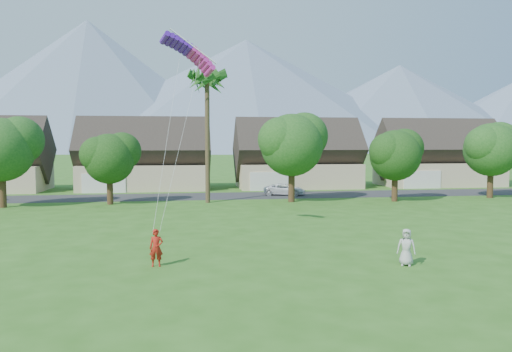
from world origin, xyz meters
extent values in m
plane|color=#2D6019|center=(0.00, 0.00, 0.00)|extent=(500.00, 500.00, 0.00)
cube|color=#2D2D30|center=(0.00, 34.00, 0.01)|extent=(90.00, 7.00, 0.01)
imported|color=#A71E13|center=(-5.46, 4.59, 0.88)|extent=(0.64, 0.42, 1.75)
imported|color=#B2B3AE|center=(6.15, 3.11, 0.87)|extent=(1.01, 0.87, 1.74)
imported|color=white|center=(6.52, 34.00, 0.62)|extent=(4.89, 3.37, 1.24)
cone|color=slate|center=(-55.00, 260.00, 35.00)|extent=(190.00, 190.00, 70.00)
cone|color=slate|center=(30.00, 260.00, 31.00)|extent=(240.00, 240.00, 62.00)
cone|color=slate|center=(120.00, 260.00, 25.00)|extent=(200.00, 200.00, 50.00)
cube|color=beige|center=(-9.00, 43.00, 1.50)|extent=(15.00, 8.00, 3.00)
cube|color=#382D28|center=(-9.00, 43.00, 4.79)|extent=(15.75, 8.15, 8.15)
cube|color=silver|center=(-13.20, 38.94, 1.10)|extent=(4.80, 0.12, 2.20)
cube|color=beige|center=(10.00, 43.00, 1.50)|extent=(15.00, 8.00, 3.00)
cube|color=#382D28|center=(10.00, 43.00, 4.79)|extent=(15.75, 8.15, 8.15)
cube|color=silver|center=(5.80, 38.94, 1.10)|extent=(4.80, 0.12, 2.20)
cube|color=beige|center=(29.00, 43.00, 1.50)|extent=(15.00, 8.00, 3.00)
cube|color=#382D28|center=(29.00, 43.00, 4.79)|extent=(15.75, 8.15, 8.15)
cube|color=silver|center=(24.80, 38.94, 1.10)|extent=(4.80, 0.12, 2.20)
cylinder|color=#47301C|center=(-20.00, 27.50, 1.31)|extent=(0.61, 0.61, 2.62)
sphere|color=#214916|center=(-20.00, 27.50, 5.08)|extent=(5.58, 5.58, 5.58)
cylinder|color=#47301C|center=(-11.00, 28.50, 1.09)|extent=(0.56, 0.56, 2.18)
sphere|color=#214916|center=(-11.00, 28.50, 4.22)|extent=(4.62, 4.62, 4.62)
cylinder|color=#47301C|center=(6.00, 28.00, 1.41)|extent=(0.62, 0.62, 2.82)
sphere|color=#214916|center=(6.00, 28.00, 5.46)|extent=(5.98, 5.98, 5.98)
cylinder|color=#47301C|center=(16.00, 27.00, 1.15)|extent=(0.58, 0.58, 2.30)
sphere|color=#214916|center=(16.00, 27.00, 4.46)|extent=(4.90, 4.90, 4.90)
cylinder|color=#47301C|center=(27.00, 28.50, 1.28)|extent=(0.60, 0.60, 2.56)
sphere|color=#214916|center=(27.00, 28.50, 4.96)|extent=(5.44, 5.44, 5.44)
cylinder|color=#4C3D26|center=(-2.00, 28.50, 6.00)|extent=(0.44, 0.44, 12.00)
sphere|color=#286021|center=(-2.00, 28.50, 12.30)|extent=(3.00, 3.00, 3.00)
cube|color=#5017AF|center=(-4.60, 10.99, 11.06)|extent=(1.83, 1.24, 0.50)
cube|color=#CB2697|center=(-2.91, 10.99, 11.06)|extent=(1.83, 1.24, 0.50)
camera|label=1|loc=(-4.08, -18.73, 5.83)|focal=35.00mm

